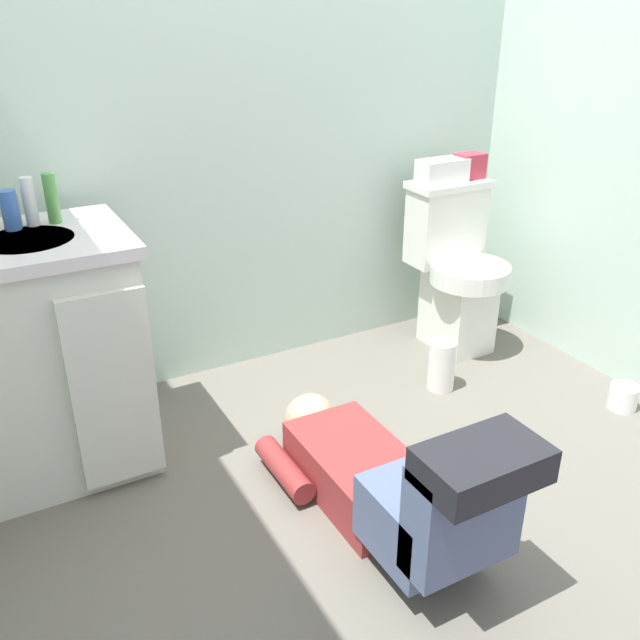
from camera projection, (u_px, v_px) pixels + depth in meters
ground_plane at (382, 495)px, 2.28m from camera, size 3.04×3.09×0.04m
wall_back at (238, 78)px, 2.62m from camera, size 2.70×0.08×2.40m
toilet at (455, 269)px, 3.10m from camera, size 0.36×0.46×0.75m
vanity_cabinet at (49, 355)px, 2.25m from camera, size 0.60×0.53×0.82m
faucet at (16, 210)px, 2.17m from camera, size 0.02×0.02×0.10m
person_plumber at (389, 481)px, 2.04m from camera, size 0.38×1.06×0.52m
tissue_box at (442, 171)px, 2.97m from camera, size 0.22×0.11×0.10m
toiletry_bag at (469, 166)px, 3.03m from camera, size 0.12×0.09×0.11m
bottle_blue at (10, 210)px, 2.13m from camera, size 0.05×0.05×0.12m
bottle_white at (30, 202)px, 2.16m from camera, size 0.04×0.04×0.15m
bottle_green at (52, 198)px, 2.18m from camera, size 0.04×0.04×0.16m
paper_towel_roll at (442, 365)px, 2.83m from camera, size 0.11×0.11×0.21m
toilet_paper_roll at (623, 397)px, 2.71m from camera, size 0.11×0.11×0.10m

